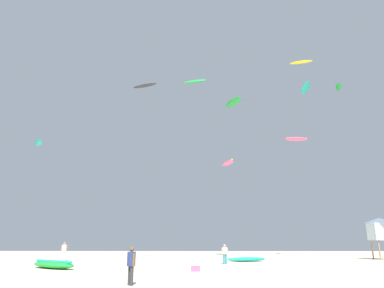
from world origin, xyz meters
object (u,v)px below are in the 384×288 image
(kite_aloft_1, at_px, (301,62))
(kite_grounded_near, at_px, (53,265))
(kite_aloft_6, at_px, (305,88))
(cooler_box, at_px, (196,269))
(kite_aloft_4, at_px, (38,143))
(person_left, at_px, (64,250))
(kite_aloft_0, at_px, (145,86))
(kite_aloft_3, at_px, (296,139))
(lifeguard_tower, at_px, (380,229))
(kite_aloft_8, at_px, (228,163))
(person_foreground, at_px, (131,262))
(person_midground, at_px, (225,252))
(kite_aloft_5, at_px, (195,81))
(kite_aloft_7, at_px, (233,102))
(kite_grounded_mid, at_px, (246,259))
(kite_aloft_2, at_px, (339,87))

(kite_aloft_1, bearing_deg, kite_grounded_near, -160.20)
(kite_aloft_1, height_order, kite_aloft_6, kite_aloft_6)
(cooler_box, distance_m, kite_aloft_4, 28.22)
(kite_aloft_4, bearing_deg, person_left, -38.34)
(kite_aloft_0, bearing_deg, kite_aloft_3, 22.48)
(lifeguard_tower, distance_m, kite_aloft_8, 18.31)
(person_foreground, height_order, person_midground, person_foreground)
(person_midground, relative_size, kite_aloft_5, 0.39)
(kite_aloft_6, bearing_deg, person_foreground, -121.97)
(person_foreground, xyz_separation_m, lifeguard_tower, (21.46, 22.13, 2.15))
(kite_aloft_5, height_order, kite_aloft_7, kite_aloft_5)
(kite_aloft_6, bearing_deg, kite_aloft_5, 146.57)
(kite_grounded_mid, xyz_separation_m, kite_aloft_3, (7.76, 8.25, 13.77))
(kite_aloft_6, bearing_deg, person_midground, -134.95)
(person_left, height_order, kite_aloft_5, kite_aloft_5)
(kite_aloft_1, xyz_separation_m, kite_aloft_7, (-6.01, 8.84, -0.66))
(person_left, height_order, lifeguard_tower, lifeguard_tower)
(person_foreground, distance_m, kite_aloft_1, 27.93)
(cooler_box, relative_size, kite_aloft_5, 0.14)
(kite_aloft_0, relative_size, kite_aloft_6, 0.76)
(cooler_box, bearing_deg, kite_aloft_4, 137.99)
(kite_aloft_3, bearing_deg, cooler_box, -122.36)
(person_midground, height_order, lifeguard_tower, lifeguard_tower)
(person_foreground, bearing_deg, kite_aloft_5, -132.32)
(person_midground, xyz_separation_m, kite_aloft_7, (2.19, 10.55, 17.54))
(kite_aloft_5, bearing_deg, kite_aloft_2, -16.34)
(kite_aloft_8, bearing_deg, kite_aloft_5, 119.61)
(person_midground, xyz_separation_m, lifeguard_tower, (16.51, 7.22, 2.15))
(kite_aloft_0, xyz_separation_m, kite_aloft_8, (9.40, 9.29, -6.54))
(kite_aloft_2, relative_size, kite_aloft_8, 0.77)
(kite_grounded_near, bearing_deg, kite_grounded_mid, 32.53)
(person_foreground, xyz_separation_m, kite_aloft_0, (-2.92, 19.26, 17.03))
(person_left, bearing_deg, kite_aloft_5, -60.31)
(lifeguard_tower, height_order, kite_aloft_0, kite_aloft_0)
(kite_grounded_near, xyz_separation_m, kite_aloft_6, (23.59, 17.20, 20.53))
(person_left, bearing_deg, kite_grounded_mid, -117.14)
(kite_grounded_mid, bearing_deg, cooler_box, -112.09)
(cooler_box, xyz_separation_m, kite_aloft_0, (-5.54, 12.00, 17.78))
(person_foreground, bearing_deg, kite_aloft_6, -160.74)
(lifeguard_tower, relative_size, kite_aloft_1, 1.82)
(cooler_box, xyz_separation_m, kite_aloft_8, (3.86, 21.28, 11.24))
(person_foreground, relative_size, lifeguard_tower, 0.37)
(kite_aloft_3, bearing_deg, lifeguard_tower, -34.46)
(kite_aloft_3, height_order, kite_aloft_8, kite_aloft_3)
(kite_aloft_6, xyz_separation_m, kite_aloft_7, (-9.44, -1.10, -2.34))
(kite_aloft_7, bearing_deg, kite_grounded_mid, -90.01)
(person_foreground, height_order, kite_aloft_7, kite_aloft_7)
(person_midground, relative_size, person_left, 0.89)
(cooler_box, xyz_separation_m, kite_aloft_4, (-18.67, 16.82, 12.84))
(person_foreground, distance_m, kite_grounded_near, 11.71)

